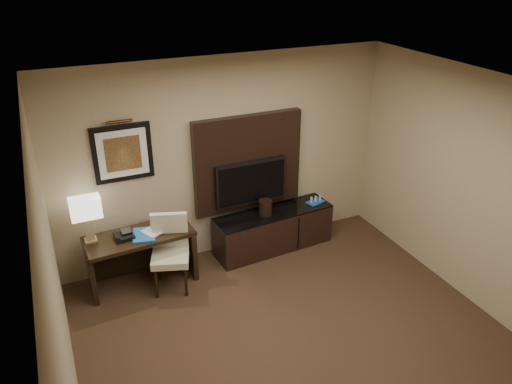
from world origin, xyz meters
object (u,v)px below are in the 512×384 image
table_lamp (87,219)px  minibar_tray (316,200)px  desk_chair (170,257)px  ice_bucket (265,207)px  desk (142,258)px  tv (251,182)px  desk_phone (124,235)px  credenza (273,230)px

table_lamp → minibar_tray: size_ratio=2.35×
desk_chair → ice_bucket: desk_chair is taller
desk → table_lamp: 0.85m
ice_bucket → minibar_tray: size_ratio=0.81×
tv → ice_bucket: 0.40m
tv → ice_bucket: (0.15, -0.15, -0.34)m
desk_phone → minibar_tray: size_ratio=0.87×
desk_chair → desk_phone: (-0.48, 0.26, 0.29)m
desk_chair → desk_phone: bearing=170.2°
desk → desk_chair: size_ratio=1.40×
desk_chair → minibar_tray: size_ratio=3.67×
credenza → minibar_tray: (0.66, 0.01, 0.33)m
desk_phone → minibar_tray: (2.69, 0.08, -0.13)m
desk → table_lamp: bearing=165.8°
table_lamp → ice_bucket: 2.30m
tv → minibar_tray: bearing=-8.1°
credenza → desk_phone: (-2.03, -0.07, 0.46)m
ice_bucket → minibar_tray: 0.80m
desk_phone → credenza: bearing=-1.9°
desk → desk_phone: bearing=-177.5°
table_lamp → ice_bucket: size_ratio=2.89×
desk → credenza: desk is taller
tv → minibar_tray: 1.03m
table_lamp → desk: bearing=-10.2°
credenza → desk_phone: bearing=178.1°
credenza → ice_bucket: ice_bucket is taller
tv → minibar_tray: (0.94, -0.13, -0.40)m
credenza → desk_chair: desk_chair is taller
tv → ice_bucket: tv is taller
desk → ice_bucket: (1.72, 0.04, 0.33)m
table_lamp → desk_phone: table_lamp is taller
desk_phone → ice_bucket: desk_phone is taller
tv → desk_chair: size_ratio=1.08×
credenza → desk_chair: size_ratio=1.81×
desk_phone → ice_bucket: bearing=-2.0°
tv → table_lamp: size_ratio=1.68×
desk_phone → table_lamp: bearing=158.6°
desk → tv: tv is taller
desk → desk_phone: (-0.18, -0.02, 0.40)m
credenza → tv: size_ratio=1.68×
desk_chair → credenza: bearing=30.4°
credenza → desk_chair: (-1.55, -0.33, 0.17)m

